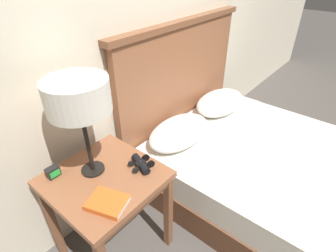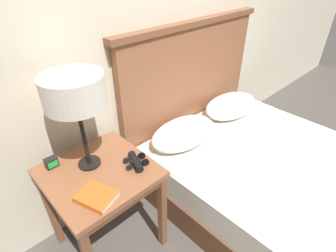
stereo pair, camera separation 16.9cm
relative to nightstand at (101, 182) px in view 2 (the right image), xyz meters
The scene contains 8 objects.
ground_plane 1.03m from the nightstand, 36.70° to the right, with size 20.00×20.00×0.00m, color #514C47.
wall_back 1.06m from the nightstand, 28.71° to the left, with size 8.00×0.06×2.60m.
nightstand is the anchor object (origin of this frame).
bed 1.28m from the nightstand, 25.91° to the right, with size 1.56×1.95×1.29m.
table_lamp 0.56m from the nightstand, 93.49° to the left, with size 0.31×0.31×0.56m.
book_on_nightstand 0.23m from the nightstand, 123.71° to the right, with size 0.20×0.22×0.03m.
binoculars_pair 0.24m from the nightstand, 29.19° to the right, with size 0.15×0.16×0.05m.
alarm_clock 0.30m from the nightstand, 128.70° to the left, with size 0.07×0.05×0.06m.
Camera 2 is at (-1.16, -0.56, 1.70)m, focal length 28.00 mm.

